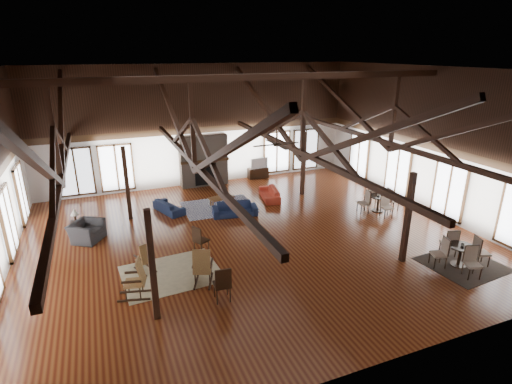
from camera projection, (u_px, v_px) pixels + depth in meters
name	position (u px, v px, depth m)	size (l,w,h in m)	color
floor	(251.00, 237.00, 14.88)	(16.00, 16.00, 0.00)	brown
ceiling	(251.00, 69.00, 12.86)	(16.00, 14.00, 0.02)	black
wall_back	(200.00, 126.00, 19.99)	(16.00, 0.02, 6.00)	silver
wall_front	(381.00, 246.00, 7.75)	(16.00, 0.02, 6.00)	silver
wall_right	(429.00, 141.00, 16.68)	(0.02, 14.00, 6.00)	silver
roof_truss	(251.00, 130.00, 13.53)	(15.60, 14.07, 3.14)	black
post_grid	(251.00, 199.00, 14.36)	(8.16, 7.16, 3.05)	black
fireplace	(204.00, 161.00, 20.27)	(2.50, 0.69, 2.60)	#736658
ceiling_fan	(276.00, 143.00, 12.93)	(1.60, 1.60, 0.75)	black
sofa_navy_front	(235.00, 209.00, 16.79)	(1.87, 0.73, 0.55)	#161F3D
sofa_navy_left	(169.00, 206.00, 17.16)	(0.66, 1.68, 0.49)	#141E39
sofa_orange	(269.00, 194.00, 18.65)	(0.69, 1.76, 0.52)	#BA3724
coffee_table	(221.00, 198.00, 17.79)	(1.18, 0.77, 0.42)	brown
vase	(223.00, 195.00, 17.67)	(0.20, 0.20, 0.21)	#B2B2B2
armchair	(87.00, 231.00, 14.54)	(1.10, 0.96, 0.71)	#2B2B2D
side_table_lamp	(76.00, 225.00, 14.95)	(0.41, 0.41, 1.05)	black
rocking_chair_a	(146.00, 258.00, 12.43)	(0.67, 0.86, 0.98)	olive
rocking_chair_b	(202.00, 268.00, 11.72)	(0.80, 1.03, 1.18)	olive
rocking_chair_c	(137.00, 280.00, 11.12)	(0.99, 0.69, 1.17)	olive
side_chair_a	(199.00, 238.00, 13.50)	(0.58, 0.58, 1.01)	black
side_chair_b	(223.00, 282.00, 10.86)	(0.49, 0.49, 1.07)	black
cafe_table_near	(460.00, 252.00, 12.77)	(1.92, 1.92, 0.98)	black
cafe_table_far	(378.00, 201.00, 17.15)	(1.89, 1.89, 0.97)	black
cup_near	(463.00, 245.00, 12.66)	(0.11, 0.11, 0.09)	#B2B2B2
cup_far	(379.00, 195.00, 17.08)	(0.11, 0.11, 0.09)	#B2B2B2
tv_console	(258.00, 173.00, 21.75)	(1.11, 0.42, 0.55)	black
television	(258.00, 163.00, 21.57)	(0.98, 0.13, 0.57)	#B2B2B2
rug_tan	(171.00, 273.00, 12.45)	(2.93, 2.30, 0.01)	#C6B689
rug_navy	(219.00, 207.00, 17.78)	(3.06, 2.30, 0.01)	#1C224E
rug_dark	(463.00, 264.00, 12.98)	(2.32, 2.11, 0.01)	black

